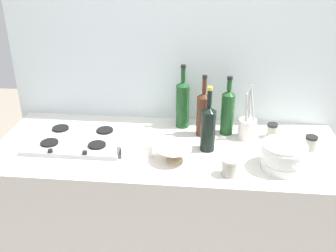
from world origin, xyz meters
TOP-DOWN VIEW (x-y plane):
  - counter_block at (0.00, 0.00)m, footprint 1.80×0.70m
  - backsplash_panel at (0.00, 0.38)m, footprint 1.90×0.06m
  - stovetop_hob at (-0.48, 0.01)m, footprint 0.50×0.37m
  - plate_stack at (0.56, -0.16)m, footprint 0.21×0.21m
  - wine_bottle_leftmost at (0.20, -0.01)m, footprint 0.07×0.07m
  - wine_bottle_mid_left at (0.18, 0.16)m, footprint 0.07×0.07m
  - wine_bottle_mid_right at (0.31, 0.19)m, footprint 0.07×0.07m
  - wine_bottle_rightmost at (0.06, 0.25)m, footprint 0.08×0.08m
  - mixing_bowl at (0.04, -0.14)m, footprint 0.18×0.18m
  - butter_dish at (-0.15, -0.10)m, footprint 0.17×0.11m
  - utensil_crock at (0.41, 0.14)m, footprint 0.10×0.10m
  - condiment_jar_front at (0.30, -0.24)m, footprint 0.07×0.07m
  - condiment_jar_rear at (0.73, 0.04)m, footprint 0.06×0.06m
  - condiment_jar_spare at (0.55, 0.16)m, footprint 0.06×0.06m

SIDE VIEW (x-z plane):
  - counter_block at x=0.00m, z-range 0.00..0.90m
  - stovetop_hob at x=-0.48m, z-range 0.89..0.93m
  - butter_dish at x=-0.15m, z-range 0.90..0.97m
  - condiment_jar_rear at x=0.73m, z-range 0.90..0.98m
  - mixing_bowl at x=0.04m, z-range 0.90..0.97m
  - condiment_jar_spare at x=0.55m, z-range 0.90..0.98m
  - condiment_jar_front at x=0.30m, z-range 0.90..0.98m
  - plate_stack at x=0.56m, z-range 0.90..1.03m
  - utensil_crock at x=0.41m, z-range 0.81..1.12m
  - wine_bottle_leftmost at x=0.20m, z-range 0.86..1.20m
  - wine_bottle_mid_left at x=0.18m, z-range 0.86..1.20m
  - wine_bottle_mid_right at x=0.31m, z-range 0.87..1.20m
  - wine_bottle_rightmost at x=0.06m, z-range 0.86..1.23m
  - backsplash_panel at x=0.00m, z-range 0.00..2.41m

